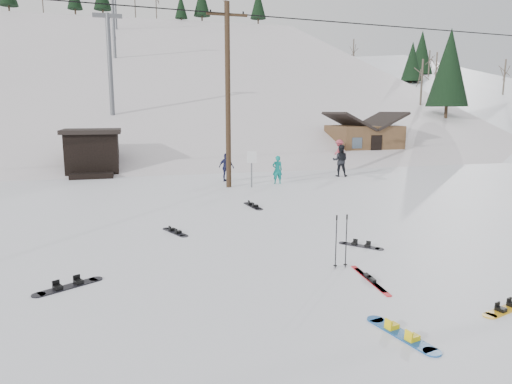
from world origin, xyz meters
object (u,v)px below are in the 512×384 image
object	(u,v)px
utility_pole	(228,94)
hero_snowboard	(402,334)
hero_skis	(370,279)
cabin	(363,141)

from	to	relation	value
utility_pole	hero_snowboard	bearing A→B (deg)	-91.35
hero_snowboard	hero_skis	world-z (taller)	hero_snowboard
utility_pole	hero_snowboard	world-z (taller)	utility_pole
utility_pole	hero_skis	size ratio (longest dim) A/B	4.66
cabin	hero_skis	xyz separation A→B (m)	(-12.60, -23.65, -1.45)
utility_pole	hero_snowboard	size ratio (longest dim) A/B	5.67
cabin	hero_snowboard	world-z (taller)	cabin
utility_pole	cabin	distance (m)	16.71
utility_pole	hero_skis	xyz separation A→B (m)	(0.40, -13.65, -4.65)
cabin	hero_snowboard	xyz separation A→B (m)	(-13.38, -26.14, -1.45)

